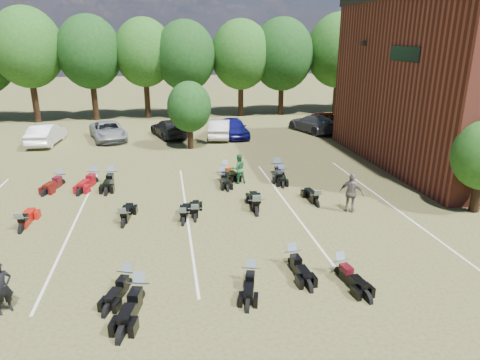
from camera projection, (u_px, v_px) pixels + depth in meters
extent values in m
plane|color=brown|center=(263.00, 237.00, 17.74)|extent=(160.00, 160.00, 0.00)
imported|color=silver|center=(46.00, 134.00, 32.88)|extent=(2.08, 4.95, 1.59)
imported|color=gray|center=(108.00, 131.00, 34.32)|extent=(3.69, 5.67, 1.45)
imported|color=black|center=(169.00, 128.00, 35.34)|extent=(3.39, 5.31, 1.43)
imported|color=#0C0B53|center=(234.00, 128.00, 35.33)|extent=(2.32, 4.75, 1.56)
imported|color=#ABAAA6|center=(220.00, 129.00, 35.00)|extent=(2.40, 4.85, 1.53)
imported|color=#620705|center=(326.00, 121.00, 38.36)|extent=(3.11, 5.34, 1.40)
imported|color=#3B3A40|center=(313.00, 123.00, 37.17)|extent=(3.76, 5.62, 1.51)
imported|color=black|center=(2.00, 288.00, 12.66)|extent=(0.72, 0.69, 1.67)
imported|color=#235F33|center=(239.00, 169.00, 24.04)|extent=(0.90, 0.74, 1.70)
imported|color=#5F5752|center=(351.00, 193.00, 19.99)|extent=(1.17, 1.06, 1.92)
cube|color=black|center=(363.00, 43.00, 28.09)|extent=(0.30, 0.40, 0.30)
cube|color=black|center=(404.00, 54.00, 23.60)|extent=(0.06, 3.00, 0.80)
cylinder|color=black|center=(37.00, 100.00, 41.56)|extent=(0.58, 0.58, 4.08)
ellipsoid|color=#1E4C19|center=(30.00, 54.00, 40.20)|extent=(6.00, 6.00, 6.90)
cylinder|color=black|center=(90.00, 99.00, 42.38)|extent=(0.57, 0.58, 4.08)
ellipsoid|color=#1E4C19|center=(85.00, 54.00, 41.02)|extent=(6.00, 6.00, 6.90)
cylinder|color=black|center=(142.00, 98.00, 43.20)|extent=(0.57, 0.58, 4.08)
ellipsoid|color=#1E4C19|center=(139.00, 54.00, 41.83)|extent=(6.00, 6.00, 6.90)
cylinder|color=black|center=(191.00, 97.00, 44.01)|extent=(0.58, 0.58, 4.08)
ellipsoid|color=#1E4C19|center=(190.00, 53.00, 42.65)|extent=(6.00, 6.00, 6.90)
cylinder|color=black|center=(239.00, 96.00, 44.83)|extent=(0.57, 0.58, 4.08)
ellipsoid|color=#1E4C19|center=(239.00, 53.00, 43.47)|extent=(6.00, 6.00, 6.90)
cylinder|color=black|center=(285.00, 95.00, 45.65)|extent=(0.57, 0.58, 4.08)
ellipsoid|color=#1E4C19|center=(287.00, 53.00, 44.28)|extent=(6.00, 6.00, 6.90)
cylinder|color=black|center=(330.00, 94.00, 46.46)|extent=(0.57, 0.58, 4.08)
ellipsoid|color=#1E4C19|center=(332.00, 53.00, 45.10)|extent=(6.00, 6.00, 6.90)
cylinder|color=black|center=(373.00, 93.00, 47.28)|extent=(0.58, 0.58, 4.08)
ellipsoid|color=#1E4C19|center=(376.00, 52.00, 45.92)|extent=(6.00, 6.00, 6.90)
cylinder|color=black|center=(414.00, 92.00, 48.10)|extent=(0.58, 0.58, 4.08)
ellipsoid|color=#1E4C19|center=(419.00, 52.00, 46.73)|extent=(6.00, 6.00, 6.90)
cylinder|color=black|center=(476.00, 194.00, 20.12)|extent=(0.24, 0.24, 1.71)
cylinder|color=black|center=(190.00, 136.00, 31.59)|extent=(0.24, 0.24, 1.90)
sphere|color=#1E4C19|center=(189.00, 107.00, 30.91)|extent=(3.20, 3.20, 3.20)
cube|color=silver|center=(75.00, 221.00, 19.23)|extent=(0.10, 14.00, 0.01)
cube|color=silver|center=(187.00, 214.00, 20.05)|extent=(0.10, 14.00, 0.01)
cube|color=silver|center=(290.00, 207.00, 20.87)|extent=(0.10, 14.00, 0.01)
cube|color=silver|center=(385.00, 201.00, 21.68)|extent=(0.10, 14.00, 0.01)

